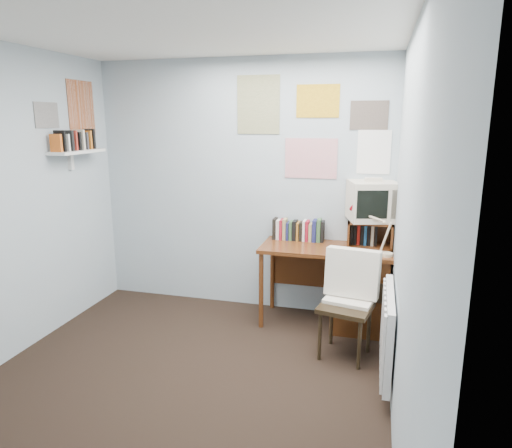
{
  "coord_description": "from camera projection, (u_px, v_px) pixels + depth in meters",
  "views": [
    {
      "loc": [
        1.32,
        -2.62,
        1.92
      ],
      "look_at": [
        0.35,
        1.02,
        1.05
      ],
      "focal_mm": 32.0,
      "sensor_mm": 36.0,
      "label": 1
    }
  ],
  "objects": [
    {
      "name": "tv_riser",
      "position": [
        370.0,
        234.0,
        4.21
      ],
      "size": [
        0.4,
        0.3,
        0.25
      ],
      "primitive_type": "cube",
      "color": "#603116",
      "rests_on": "desk"
    },
    {
      "name": "wall_shelf",
      "position": [
        77.0,
        152.0,
        4.25
      ],
      "size": [
        0.2,
        0.62,
        0.24
      ],
      "primitive_type": "cube",
      "color": "white",
      "rests_on": "left_wall"
    },
    {
      "name": "posters_back",
      "position": [
        312.0,
        126.0,
        4.28
      ],
      "size": [
        1.2,
        0.01,
        0.9
      ],
      "primitive_type": "cube",
      "color": "white",
      "rests_on": "back_wall"
    },
    {
      "name": "back_wall",
      "position": [
        241.0,
        187.0,
        4.6
      ],
      "size": [
        3.0,
        0.02,
        2.5
      ],
      "primitive_type": "cube",
      "color": "#A6B6BE",
      "rests_on": "ground"
    },
    {
      "name": "book_row",
      "position": [
        304.0,
        229.0,
        4.43
      ],
      "size": [
        0.6,
        0.14,
        0.22
      ],
      "primitive_type": "cube",
      "color": "#603116",
      "rests_on": "desk"
    },
    {
      "name": "desk",
      "position": [
        354.0,
        286.0,
        4.24
      ],
      "size": [
        1.2,
        0.55,
        0.76
      ],
      "color": "#603116",
      "rests_on": "ground"
    },
    {
      "name": "crt_tv",
      "position": [
        372.0,
        199.0,
        4.15
      ],
      "size": [
        0.5,
        0.48,
        0.39
      ],
      "primitive_type": "cube",
      "rotation": [
        0.0,
        0.0,
        0.27
      ],
      "color": "beige",
      "rests_on": "tv_riser"
    },
    {
      "name": "right_wall",
      "position": [
        406.0,
        240.0,
        2.57
      ],
      "size": [
        0.02,
        3.5,
        2.5
      ],
      "primitive_type": "cube",
      "color": "#A6B6BE",
      "rests_on": "ground"
    },
    {
      "name": "desk_lamp",
      "position": [
        388.0,
        234.0,
        3.9
      ],
      "size": [
        0.32,
        0.29,
        0.38
      ],
      "primitive_type": "cube",
      "rotation": [
        0.0,
        0.0,
        0.24
      ],
      "color": "red",
      "rests_on": "desk"
    },
    {
      "name": "posters_left",
      "position": [
        65.0,
        110.0,
        4.19
      ],
      "size": [
        0.01,
        0.7,
        0.6
      ],
      "primitive_type": "cube",
      "color": "white",
      "rests_on": "left_wall"
    },
    {
      "name": "ceiling",
      "position": [
        154.0,
        17.0,
        2.67
      ],
      "size": [
        3.0,
        3.5,
        0.02
      ],
      "primitive_type": "cube",
      "color": "white",
      "rests_on": "back_wall"
    },
    {
      "name": "desk_chair",
      "position": [
        346.0,
        307.0,
        3.69
      ],
      "size": [
        0.52,
        0.5,
        0.86
      ],
      "primitive_type": "cube",
      "rotation": [
        0.0,
        0.0,
        -0.21
      ],
      "color": "black",
      "rests_on": "ground"
    },
    {
      "name": "ground",
      "position": [
        172.0,
        396.0,
        3.23
      ],
      "size": [
        3.5,
        3.5,
        0.0
      ],
      "primitive_type": "plane",
      "color": "black",
      "rests_on": "ground"
    },
    {
      "name": "radiator",
      "position": [
        388.0,
        332.0,
        3.29
      ],
      "size": [
        0.09,
        0.8,
        0.6
      ],
      "primitive_type": "cube",
      "color": "white",
      "rests_on": "right_wall"
    }
  ]
}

